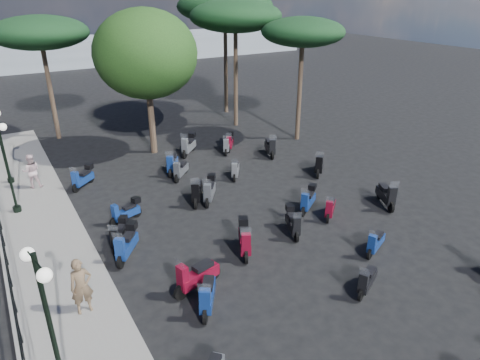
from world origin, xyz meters
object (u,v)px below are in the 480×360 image
broadleaf_tree (146,54)px  scooter_22 (235,170)px  scooter_3 (120,235)px  scooter_4 (126,212)px  scooter_7 (196,276)px  scooter_9 (197,192)px  scooter_15 (308,200)px  scooter_11 (172,164)px  scooter_27 (319,165)px  lamp_post_0 (50,325)px  scooter_28 (270,147)px  scooter_21 (293,223)px  scooter_14 (245,239)px  pine_1 (235,16)px  scooter_16 (181,170)px  lamp_post_1 (5,161)px  scooter_10 (210,191)px  scooter_17 (189,145)px  scooter_19 (375,243)px  scooter_26 (386,195)px  pine_3 (303,33)px  pedestrian_far (31,171)px  pine_0 (225,7)px  woman (81,286)px  scooter_5 (83,178)px  scooter_8 (207,296)px  pine_2 (40,33)px  lamp_post_2 (1,140)px  scooter_29 (230,142)px  scooter_20 (330,208)px  scooter_23 (227,145)px

broadleaf_tree → scooter_22: bearing=-68.4°
scooter_3 → scooter_22: (6.84, 3.17, -0.05)m
scooter_4 → scooter_7: bearing=168.8°
scooter_9 → scooter_15: size_ratio=1.16×
scooter_11 → scooter_27: size_ratio=1.08×
lamp_post_0 → scooter_28: bearing=28.2°
scooter_3 → scooter_21: 6.57m
scooter_14 → scooter_22: size_ratio=1.28×
lamp_post_0 → pine_1: pine_1 is taller
scooter_16 → broadleaf_tree: (0.18, 4.25, 5.11)m
lamp_post_1 → scooter_27: 14.31m
scooter_10 → scooter_17: 6.10m
scooter_19 → scooter_26: (3.19, 2.34, 0.10)m
lamp_post_1 → pine_3: size_ratio=0.55×
pedestrian_far → scooter_3: size_ratio=1.21×
scooter_9 → pine_0: bearing=-93.0°
scooter_10 → scooter_17: bearing=-69.7°
scooter_3 → broadleaf_tree: 11.13m
woman → scooter_19: woman is taller
scooter_7 → scooter_17: size_ratio=1.26×
scooter_5 → scooter_8: (1.21, -10.71, -0.00)m
scooter_9 → scooter_28: scooter_9 is taller
scooter_5 → scooter_9: 5.82m
scooter_21 → pine_2: bearing=-48.0°
scooter_19 → broadleaf_tree: (-3.15, 13.97, 5.14)m
scooter_21 → scooter_8: bearing=47.3°
lamp_post_2 → scooter_5: lamp_post_2 is taller
scooter_11 → scooter_29: 4.58m
scooter_5 → scooter_28: size_ratio=0.76×
scooter_19 → scooter_26: 3.96m
lamp_post_0 → scooter_4: 8.83m
pine_0 → pine_2: pine_0 is taller
scooter_20 → scooter_15: bearing=-18.0°
lamp_post_1 → pine_0: (15.62, 9.71, 5.10)m
pine_1 → lamp_post_1: bearing=-156.4°
lamp_post_1 → scooter_5: bearing=0.6°
lamp_post_2 → scooter_8: lamp_post_2 is taller
scooter_10 → scooter_16: bearing=-51.9°
pedestrian_far → scooter_28: (12.17, -2.03, -0.47)m
scooter_19 → scooter_29: bearing=-28.3°
scooter_22 → pine_1: 11.26m
scooter_8 → scooter_23: 13.31m
lamp_post_1 → scooter_5: (3.03, 1.34, -1.98)m
scooter_27 → broadleaf_tree: size_ratio=0.18×
scooter_23 → scooter_7: bearing=90.1°
scooter_28 → scooter_21: bearing=84.6°
scooter_21 → pine_2: 18.85m
scooter_19 → scooter_21: bearing=10.0°
lamp_post_2 → scooter_5: bearing=-50.5°
broadleaf_tree → scooter_11: bearing=-94.6°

